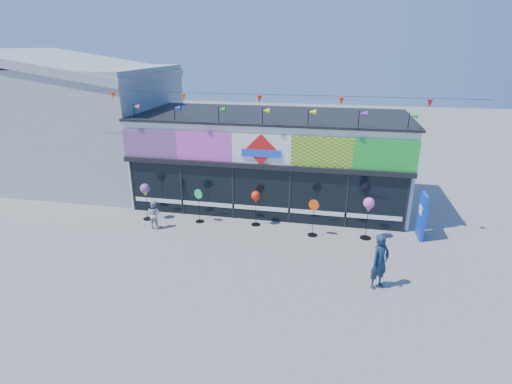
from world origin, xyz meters
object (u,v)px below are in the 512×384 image
(spinner_3, at_px, (313,217))
(adult_man, at_px, (380,262))
(spinner_4, at_px, (369,206))
(spinner_2, at_px, (256,198))
(blue_sign, at_px, (422,216))
(spinner_1, at_px, (199,205))
(child, at_px, (154,214))
(spinner_0, at_px, (145,191))

(spinner_3, height_order, adult_man, adult_man)
(spinner_4, bearing_deg, adult_man, -87.07)
(spinner_2, bearing_deg, blue_sign, 1.50)
(spinner_1, height_order, child, spinner_1)
(blue_sign, xyz_separation_m, spinner_1, (-8.83, -0.33, -0.13))
(spinner_0, bearing_deg, spinner_2, 4.14)
(spinner_0, xyz_separation_m, adult_man, (9.23, -3.35, -0.40))
(spinner_0, xyz_separation_m, spinner_2, (4.66, 0.34, -0.09))
(spinner_4, bearing_deg, spinner_0, 179.88)
(spinner_0, bearing_deg, adult_man, -19.96)
(blue_sign, distance_m, spinner_2, 6.45)
(adult_man, bearing_deg, spinner_4, 50.64)
(spinner_0, height_order, spinner_1, spinner_0)
(spinner_0, relative_size, spinner_2, 1.08)
(spinner_1, bearing_deg, adult_man, -26.89)
(spinner_1, bearing_deg, spinner_4, -1.66)
(spinner_2, height_order, child, spinner_2)
(spinner_1, bearing_deg, spinner_0, -175.56)
(child, bearing_deg, spinner_0, -40.57)
(spinner_2, bearing_deg, spinner_3, -12.28)
(spinner_0, height_order, spinner_2, spinner_0)
(spinner_2, xyz_separation_m, spinner_3, (2.37, -0.52, -0.40))
(blue_sign, relative_size, spinner_1, 1.24)
(spinner_1, xyz_separation_m, spinner_3, (4.76, -0.36, 0.03))
(spinner_0, distance_m, spinner_4, 9.06)
(spinner_4, relative_size, child, 1.41)
(spinner_4, distance_m, adult_man, 3.37)
(spinner_0, bearing_deg, spinner_4, -0.12)
(spinner_3, distance_m, spinner_4, 2.11)
(spinner_2, relative_size, spinner_4, 0.89)
(spinner_3, xyz_separation_m, adult_man, (2.20, -3.17, 0.09))
(child, bearing_deg, spinner_1, -143.26)
(spinner_0, relative_size, adult_man, 0.91)
(spinner_1, relative_size, child, 1.22)
(spinner_0, relative_size, child, 1.35)
(spinner_4, bearing_deg, child, -175.16)
(spinner_0, height_order, child, spinner_0)
(adult_man, bearing_deg, spinner_1, 110.82)
(spinner_2, height_order, spinner_4, spinner_4)
(blue_sign, height_order, spinner_0, blue_sign)
(blue_sign, bearing_deg, child, -174.33)
(spinner_0, distance_m, spinner_3, 7.05)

